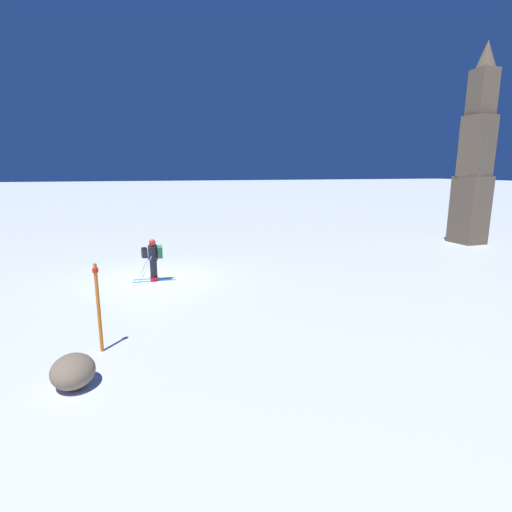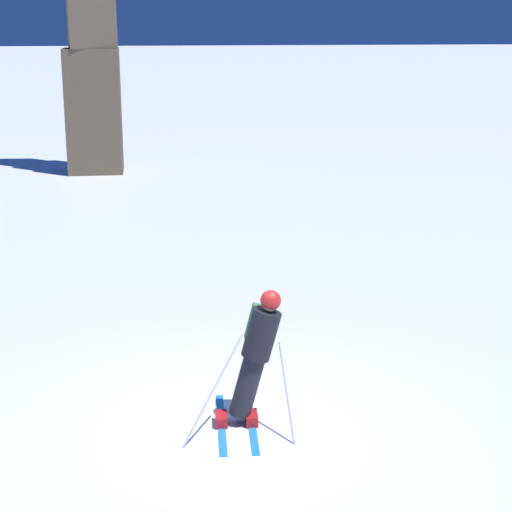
# 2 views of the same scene
# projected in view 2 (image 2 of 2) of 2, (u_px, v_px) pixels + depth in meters

# --- Properties ---
(ground_plane) EXTENTS (300.00, 300.00, 0.00)m
(ground_plane) POSITION_uv_depth(u_px,v_px,m) (234.00, 424.00, 10.16)
(ground_plane) COLOR white
(skier) EXTENTS (1.29, 1.61, 1.69)m
(skier) POSITION_uv_depth(u_px,v_px,m) (256.00, 350.00, 9.97)
(skier) COLOR #1E7AC6
(skier) RESTS_ON ground
(rock_pillar) EXTENTS (1.67, 1.47, 10.84)m
(rock_pillar) POSITION_uv_depth(u_px,v_px,m) (90.00, 23.00, 25.69)
(rock_pillar) COLOR brown
(rock_pillar) RESTS_ON ground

